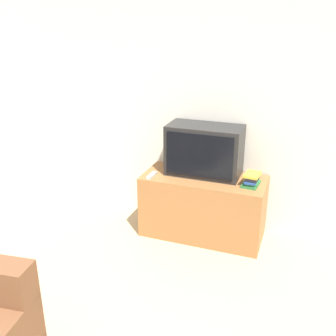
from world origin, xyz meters
TOP-DOWN VIEW (x-y plane):
  - wall_back at (0.00, 3.03)m, footprint 9.00×0.06m
  - tv_stand at (0.40, 2.71)m, footprint 1.21×0.54m
  - television at (0.37, 2.79)m, footprint 0.73×0.38m
  - book_stack at (0.87, 2.67)m, footprint 0.16×0.23m
  - remote_on_stand at (-0.09, 2.55)m, footprint 0.05×0.18m

SIDE VIEW (x-z plane):
  - tv_stand at x=0.40m, z-range 0.00..0.64m
  - remote_on_stand at x=-0.09m, z-range 0.64..0.66m
  - book_stack at x=0.87m, z-range 0.63..0.75m
  - television at x=0.37m, z-range 0.64..1.14m
  - wall_back at x=0.00m, z-range 0.00..2.60m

